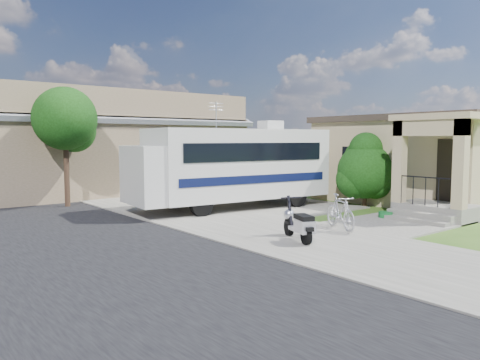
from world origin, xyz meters
TOP-DOWN VIEW (x-y plane):
  - ground at (0.00, 0.00)m, footprint 120.00×120.00m
  - sidewalk_slab at (-1.00, 10.00)m, footprint 4.00×80.00m
  - driveway_slab at (1.50, 4.50)m, footprint 7.00×6.00m
  - walk_slab at (3.00, -1.00)m, footprint 4.00×3.00m
  - house at (8.88, 1.43)m, footprint 9.47×7.80m
  - warehouse at (0.00, 13.97)m, footprint 12.50×8.40m
  - street_tree_a at (-3.70, 9.05)m, footprint 2.44×2.40m
  - street_tree_b at (-3.70, 19.05)m, footprint 2.44×2.40m
  - motorhome at (0.79, 4.56)m, footprint 7.77×3.11m
  - shrub at (5.22, 1.95)m, footprint 2.33×2.23m
  - scooter at (-1.41, -1.00)m, footprint 0.88×1.54m
  - bicycle at (0.57, -0.68)m, footprint 1.09×1.70m
  - garden_hose at (3.38, -0.26)m, footprint 0.45×0.45m

SIDE VIEW (x-z plane):
  - ground at x=0.00m, z-range 0.00..0.00m
  - driveway_slab at x=1.50m, z-range 0.00..0.05m
  - walk_slab at x=3.00m, z-range 0.00..0.05m
  - sidewalk_slab at x=-1.00m, z-range 0.00..0.06m
  - garden_hose at x=3.38m, z-range 0.00..0.20m
  - scooter at x=-1.41m, z-range -0.06..1.01m
  - bicycle at x=0.57m, z-range 0.00..0.99m
  - shrub at x=5.22m, z-range 0.03..2.89m
  - motorhome at x=0.79m, z-range -0.27..3.61m
  - house at x=8.88m, z-range 0.00..3.55m
  - warehouse at x=0.00m, z-range -0.53..4.51m
  - street_tree_a at x=-3.70m, z-range 0.96..5.54m
  - street_tree_b at x=-3.70m, z-range 1.03..5.76m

